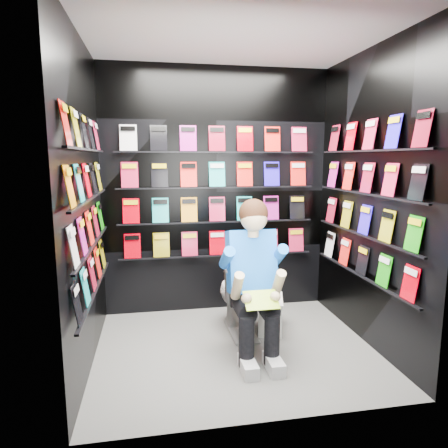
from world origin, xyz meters
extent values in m
plane|color=#5F5F5D|center=(0.00, 0.00, 0.00)|extent=(2.40, 2.40, 0.00)
plane|color=white|center=(0.00, 0.00, 2.60)|extent=(2.40, 2.40, 0.00)
cube|color=black|center=(0.00, 1.00, 1.30)|extent=(2.40, 0.04, 2.60)
cube|color=black|center=(0.00, -1.00, 1.30)|extent=(2.40, 0.04, 2.60)
cube|color=black|center=(-1.20, 0.00, 1.30)|extent=(0.04, 2.00, 2.60)
cube|color=black|center=(1.20, 0.00, 1.30)|extent=(0.04, 2.00, 2.60)
imported|color=silver|center=(0.12, 0.35, 0.37)|extent=(0.43, 0.75, 0.73)
cube|color=silver|center=(0.41, 0.33, 0.15)|extent=(0.32, 0.44, 0.29)
cube|color=silver|center=(0.41, 0.33, 0.31)|extent=(0.34, 0.46, 0.03)
cube|color=green|center=(0.12, -0.38, 0.58)|extent=(0.27, 0.16, 0.11)
camera|label=1|loc=(-0.68, -3.21, 1.66)|focal=32.00mm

